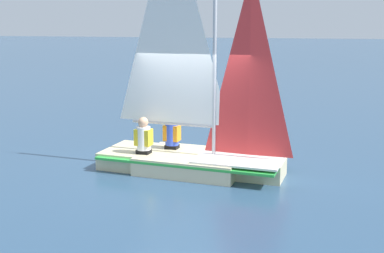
{
  "coord_description": "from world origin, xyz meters",
  "views": [
    {
      "loc": [
        9.33,
        3.58,
        3.04
      ],
      "look_at": [
        0.0,
        0.0,
        0.97
      ],
      "focal_mm": 45.0,
      "sensor_mm": 36.0,
      "label": 1
    }
  ],
  "objects": [
    {
      "name": "ground_plane",
      "position": [
        0.0,
        0.0,
        0.0
      ],
      "size": [
        260.0,
        260.0,
        0.0
      ],
      "primitive_type": "plane",
      "color": "#2D4C6B"
    },
    {
      "name": "sailboat_main",
      "position": [
        0.0,
        -0.0,
        0.78
      ],
      "size": [
        1.72,
        4.05,
        5.56
      ],
      "rotation": [
        0.0,
        0.0,
        1.6
      ],
      "color": "beige",
      "rests_on": "ground_plane"
    },
    {
      "name": "sailor_crew",
      "position": [
        0.33,
        -0.99,
        0.62
      ],
      "size": [
        0.31,
        0.35,
        1.16
      ],
      "rotation": [
        0.0,
        0.0,
        1.6
      ],
      "color": "black",
      "rests_on": "ground_plane"
    },
    {
      "name": "sailor_helm",
      "position": [
        -0.28,
        -0.59,
        0.63
      ],
      "size": [
        0.31,
        0.35,
        1.16
      ],
      "rotation": [
        0.0,
        0.0,
        1.6
      ],
      "color": "black",
      "rests_on": "ground_plane"
    }
  ]
}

